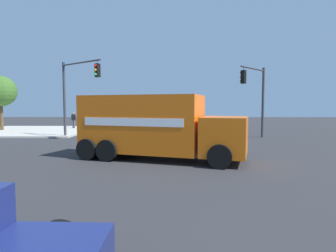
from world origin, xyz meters
name	(u,v)px	position (x,y,z in m)	size (l,w,h in m)	color
ground_plane	(154,154)	(0.00, 0.00, 0.00)	(100.00, 100.00, 0.00)	#2B2B2D
sidewalk_corner_near	(31,131)	(-13.10, -13.10, 0.07)	(11.71, 11.71, 0.14)	#B2ADA0
delivery_truck	(155,126)	(1.40, 0.14, 1.56)	(4.73, 8.07, 3.02)	orange
traffic_light_primary	(256,91)	(-7.28, 7.47, 3.65)	(2.77, 2.58, 5.59)	#38383D
traffic_light_secondary	(75,86)	(-7.11, -6.55, 4.04)	(2.90, 3.80, 5.89)	#38383D
pedestrian_near_corner	(74,119)	(-15.60, -9.68, 1.11)	(0.29, 0.52, 1.71)	#4C4C51
shade_tree_near	(0,91)	(-13.28, -16.12, 3.98)	(3.05, 3.05, 5.39)	brown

